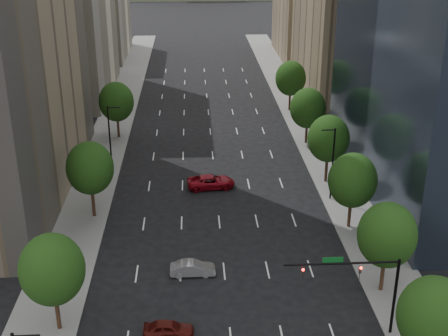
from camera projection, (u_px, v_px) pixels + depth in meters
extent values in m
cube|color=slate|center=(92.00, 187.00, 75.40)|extent=(6.00, 200.00, 0.15)
cube|color=slate|center=(337.00, 181.00, 76.94)|extent=(6.00, 200.00, 0.15)
cube|color=beige|center=(95.00, 17.00, 141.32)|extent=(14.00, 26.00, 18.00)
cube|color=#8C7759|center=(345.00, 13.00, 108.37)|extent=(14.00, 30.00, 30.00)
cube|color=#8C7759|center=(309.00, 22.00, 141.44)|extent=(14.00, 26.00, 16.00)
ellipsoid|color=#1F3C10|center=(434.00, 316.00, 42.61)|extent=(5.20, 5.20, 5.98)
cylinder|color=#382316|center=(383.00, 272.00, 54.05)|extent=(0.36, 0.36, 4.00)
ellipsoid|color=#1F3C10|center=(387.00, 235.00, 52.58)|extent=(5.20, 5.20, 5.98)
cylinder|color=#382316|center=(350.00, 211.00, 65.10)|extent=(0.36, 0.36, 3.90)
ellipsoid|color=#1F3C10|center=(353.00, 180.00, 63.67)|extent=(5.20, 5.20, 5.98)
cylinder|color=#382316|center=(326.00, 167.00, 76.09)|extent=(0.36, 0.36, 4.10)
ellipsoid|color=#1F3C10|center=(328.00, 139.00, 74.59)|extent=(5.20, 5.20, 5.98)
cylinder|color=#382316|center=(306.00, 131.00, 89.03)|extent=(0.36, 0.36, 3.80)
ellipsoid|color=#1F3C10|center=(308.00, 108.00, 87.63)|extent=(5.20, 5.20, 5.98)
cylinder|color=#382316|center=(290.00, 100.00, 103.70)|extent=(0.36, 0.36, 4.00)
ellipsoid|color=#1F3C10|center=(291.00, 78.00, 102.23)|extent=(5.20, 5.20, 5.98)
cylinder|color=#382316|center=(57.00, 309.00, 48.98)|extent=(0.36, 0.36, 4.00)
ellipsoid|color=#1F3C10|center=(52.00, 269.00, 47.51)|extent=(5.20, 5.20, 5.98)
cylinder|color=#382316|center=(93.00, 200.00, 67.34)|extent=(0.36, 0.36, 4.15)
ellipsoid|color=#1F3C10|center=(90.00, 168.00, 65.82)|extent=(5.20, 5.20, 5.98)
cylinder|color=#382316|center=(118.00, 125.00, 91.28)|extent=(0.36, 0.36, 3.95)
ellipsoid|color=#1F3C10|center=(116.00, 102.00, 89.83)|extent=(5.20, 5.20, 5.98)
cylinder|color=black|center=(333.00, 165.00, 70.52)|extent=(0.20, 0.20, 9.00)
cylinder|color=black|center=(328.00, 130.00, 68.80)|extent=(1.60, 0.14, 0.14)
cylinder|color=black|center=(26.00, 336.00, 35.36)|extent=(1.60, 0.14, 0.14)
cylinder|color=black|center=(110.00, 139.00, 78.37)|extent=(0.20, 0.20, 9.00)
cylinder|color=black|center=(114.00, 107.00, 76.73)|extent=(1.60, 0.14, 0.14)
cylinder|color=black|center=(395.00, 298.00, 47.90)|extent=(0.24, 0.24, 7.00)
cylinder|color=black|center=(342.00, 263.00, 46.39)|extent=(9.00, 0.18, 0.18)
imported|color=black|center=(360.00, 269.00, 46.67)|extent=(0.18, 0.22, 1.10)
imported|color=black|center=(303.00, 271.00, 46.45)|extent=(0.18, 0.22, 1.10)
sphere|color=#FF0C07|center=(361.00, 268.00, 46.43)|extent=(0.20, 0.20, 0.20)
sphere|color=#FF0C07|center=(303.00, 270.00, 46.21)|extent=(0.20, 0.20, 0.20)
cube|color=#0C591E|center=(333.00, 260.00, 46.21)|extent=(1.60, 0.06, 0.45)
imported|color=#490F0C|center=(169.00, 329.00, 48.68)|extent=(4.18, 1.87, 1.39)
imported|color=gray|center=(193.00, 268.00, 56.96)|extent=(4.28, 1.52, 1.40)
imported|color=maroon|center=(211.00, 182.00, 75.00)|extent=(6.13, 3.31, 1.63)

